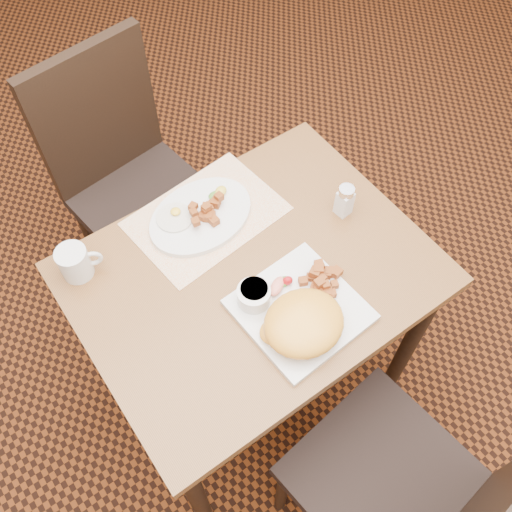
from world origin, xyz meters
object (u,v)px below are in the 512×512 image
object	(u,v)px
plate_square	(300,310)
plate_oval	(201,216)
table	(253,292)
coffee_mug	(76,262)
salt_shaker	(345,200)
chair_near	(418,498)
chair_far	(128,173)

from	to	relation	value
plate_square	plate_oval	distance (m)	0.39
plate_square	table	bearing A→B (deg)	99.77
coffee_mug	table	bearing A→B (deg)	-35.38
plate_oval	salt_shaker	size ratio (longest dim) A/B	3.05
table	coffee_mug	world-z (taller)	coffee_mug
plate_square	chair_near	bearing A→B (deg)	-90.07
salt_shaker	plate_square	bearing A→B (deg)	-148.58
table	chair_near	size ratio (longest dim) A/B	0.93
chair_far	chair_near	bearing A→B (deg)	86.03
salt_shaker	coffee_mug	world-z (taller)	salt_shaker
chair_far	plate_square	size ratio (longest dim) A/B	3.46
chair_near	chair_far	world-z (taller)	same
chair_far	coffee_mug	xyz separation A→B (m)	(-0.32, -0.41, 0.26)
plate_square	plate_oval	bearing A→B (deg)	96.55
coffee_mug	chair_near	bearing A→B (deg)	-66.63
chair_near	plate_square	distance (m)	0.53
table	plate_oval	xyz separation A→B (m)	(-0.02, 0.22, 0.12)
plate_square	plate_oval	size ratio (longest dim) A/B	0.92
plate_oval	chair_far	bearing A→B (deg)	93.70
chair_far	coffee_mug	size ratio (longest dim) A/B	8.92
plate_oval	salt_shaker	distance (m)	0.39
chair_near	coffee_mug	world-z (taller)	chair_near
chair_near	plate_square	bearing A→B (deg)	83.64
chair_near	coffee_mug	xyz separation A→B (m)	(-0.39, 0.91, 0.26)
salt_shaker	coffee_mug	distance (m)	0.72
chair_near	salt_shaker	world-z (taller)	chair_near
chair_far	salt_shaker	size ratio (longest dim) A/B	9.70
plate_oval	salt_shaker	world-z (taller)	salt_shaker
chair_far	plate_oval	distance (m)	0.50
chair_near	salt_shaker	distance (m)	0.77
chair_near	chair_far	bearing A→B (deg)	86.86
plate_square	plate_oval	world-z (taller)	plate_oval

